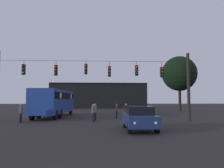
{
  "coord_description": "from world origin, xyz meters",
  "views": [
    {
      "loc": [
        0.44,
        -5.25,
        1.94
      ],
      "look_at": [
        1.8,
        20.34,
        3.71
      ],
      "focal_mm": 36.58,
      "sensor_mm": 36.0,
      "label": 1
    }
  ],
  "objects_px": {
    "pedestrian_crossing_left": "(117,110)",
    "pedestrian_trailing": "(126,110)",
    "city_bus": "(55,100)",
    "pedestrian_crossing_right": "(93,112)",
    "car_near_right": "(139,118)",
    "pedestrian_crossing_center": "(95,111)",
    "tree_left_silhouette": "(179,74)",
    "pedestrian_near_bus": "(21,112)"
  },
  "relations": [
    {
      "from": "pedestrian_crossing_left",
      "to": "pedestrian_trailing",
      "type": "relative_size",
      "value": 0.98
    },
    {
      "from": "pedestrian_crossing_left",
      "to": "pedestrian_crossing_center",
      "type": "distance_m",
      "value": 2.98
    },
    {
      "from": "car_near_right",
      "to": "pedestrian_crossing_center",
      "type": "xyz_separation_m",
      "value": [
        -2.95,
        6.94,
        0.09
      ]
    },
    {
      "from": "city_bus",
      "to": "pedestrian_crossing_center",
      "type": "distance_m",
      "value": 6.76
    },
    {
      "from": "car_near_right",
      "to": "pedestrian_crossing_right",
      "type": "height_order",
      "value": "pedestrian_crossing_right"
    },
    {
      "from": "city_bus",
      "to": "pedestrian_crossing_right",
      "type": "relative_size",
      "value": 7.23
    },
    {
      "from": "city_bus",
      "to": "tree_left_silhouette",
      "type": "height_order",
      "value": "tree_left_silhouette"
    },
    {
      "from": "pedestrian_crossing_right",
      "to": "tree_left_silhouette",
      "type": "distance_m",
      "value": 23.84
    },
    {
      "from": "city_bus",
      "to": "pedestrian_crossing_left",
      "type": "bearing_deg",
      "value": -21.6
    },
    {
      "from": "city_bus",
      "to": "pedestrian_crossing_right",
      "type": "bearing_deg",
      "value": -53.54
    },
    {
      "from": "pedestrian_crossing_right",
      "to": "pedestrian_crossing_center",
      "type": "bearing_deg",
      "value": 84.34
    },
    {
      "from": "pedestrian_trailing",
      "to": "pedestrian_crossing_center",
      "type": "bearing_deg",
      "value": -153.78
    },
    {
      "from": "tree_left_silhouette",
      "to": "car_near_right",
      "type": "bearing_deg",
      "value": -115.14
    },
    {
      "from": "car_near_right",
      "to": "pedestrian_crossing_center",
      "type": "distance_m",
      "value": 7.54
    },
    {
      "from": "pedestrian_crossing_left",
      "to": "pedestrian_crossing_right",
      "type": "xyz_separation_m",
      "value": [
        -2.3,
        -3.44,
        0.01
      ]
    },
    {
      "from": "city_bus",
      "to": "pedestrian_trailing",
      "type": "height_order",
      "value": "city_bus"
    },
    {
      "from": "car_near_right",
      "to": "pedestrian_crossing_left",
      "type": "bearing_deg",
      "value": 95.0
    },
    {
      "from": "city_bus",
      "to": "pedestrian_near_bus",
      "type": "distance_m",
      "value": 6.8
    },
    {
      "from": "pedestrian_crossing_left",
      "to": "pedestrian_crossing_right",
      "type": "distance_m",
      "value": 4.14
    },
    {
      "from": "pedestrian_crossing_center",
      "to": "pedestrian_near_bus",
      "type": "height_order",
      "value": "pedestrian_near_bus"
    },
    {
      "from": "pedestrian_crossing_left",
      "to": "city_bus",
      "type": "bearing_deg",
      "value": 158.4
    },
    {
      "from": "city_bus",
      "to": "pedestrian_crossing_right",
      "type": "xyz_separation_m",
      "value": [
        4.55,
        -6.16,
        -1.01
      ]
    },
    {
      "from": "car_near_right",
      "to": "pedestrian_crossing_right",
      "type": "relative_size",
      "value": 2.84
    },
    {
      "from": "city_bus",
      "to": "pedestrian_crossing_left",
      "type": "relative_size",
      "value": 7.32
    },
    {
      "from": "pedestrian_crossing_center",
      "to": "tree_left_silhouette",
      "type": "relative_size",
      "value": 0.17
    },
    {
      "from": "pedestrian_crossing_right",
      "to": "tree_left_silhouette",
      "type": "height_order",
      "value": "tree_left_silhouette"
    },
    {
      "from": "city_bus",
      "to": "tree_left_silhouette",
      "type": "bearing_deg",
      "value": 32.78
    },
    {
      "from": "pedestrian_crossing_left",
      "to": "pedestrian_near_bus",
      "type": "height_order",
      "value": "pedestrian_near_bus"
    },
    {
      "from": "pedestrian_crossing_left",
      "to": "pedestrian_crossing_center",
      "type": "relative_size",
      "value": 0.96
    },
    {
      "from": "pedestrian_crossing_center",
      "to": "pedestrian_crossing_right",
      "type": "bearing_deg",
      "value": -95.66
    },
    {
      "from": "city_bus",
      "to": "pedestrian_near_bus",
      "type": "relative_size",
      "value": 6.93
    },
    {
      "from": "car_near_right",
      "to": "pedestrian_trailing",
      "type": "distance_m",
      "value": 8.46
    },
    {
      "from": "pedestrian_crossing_right",
      "to": "tree_left_silhouette",
      "type": "xyz_separation_m",
      "value": [
        14.26,
        18.27,
        5.57
      ]
    },
    {
      "from": "pedestrian_crossing_right",
      "to": "pedestrian_trailing",
      "type": "bearing_deg",
      "value": 42.08
    },
    {
      "from": "pedestrian_near_bus",
      "to": "tree_left_silhouette",
      "type": "distance_m",
      "value": 28.18
    },
    {
      "from": "car_near_right",
      "to": "tree_left_silhouette",
      "type": "bearing_deg",
      "value": 64.86
    },
    {
      "from": "pedestrian_crossing_center",
      "to": "pedestrian_trailing",
      "type": "height_order",
      "value": "pedestrian_crossing_center"
    },
    {
      "from": "pedestrian_crossing_right",
      "to": "pedestrian_near_bus",
      "type": "bearing_deg",
      "value": -176.39
    },
    {
      "from": "car_near_right",
      "to": "pedestrian_near_bus",
      "type": "bearing_deg",
      "value": 150.72
    },
    {
      "from": "pedestrian_crossing_left",
      "to": "pedestrian_trailing",
      "type": "distance_m",
      "value": 1.06
    },
    {
      "from": "pedestrian_crossing_center",
      "to": "pedestrian_trailing",
      "type": "distance_m",
      "value": 3.44
    },
    {
      "from": "pedestrian_crossing_left",
      "to": "pedestrian_trailing",
      "type": "height_order",
      "value": "pedestrian_trailing"
    }
  ]
}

